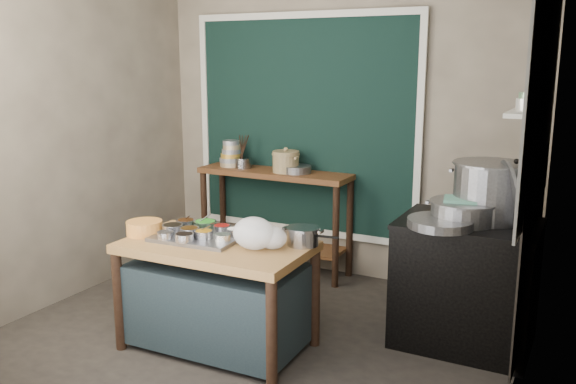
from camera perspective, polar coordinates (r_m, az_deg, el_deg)
The scene contains 30 objects.
floor at distance 4.55m, azimuth -2.93°, elevation -13.19°, with size 3.50×3.00×0.02m, color #2A2620.
back_wall at distance 5.49m, azimuth 4.96°, elevation 6.55°, with size 3.50×0.02×2.80m, color gray.
left_wall at distance 5.26m, azimuth -19.97°, elevation 5.60°, with size 0.02×3.00×2.80m, color gray.
right_wall at distance 3.59m, azimuth 21.84°, elevation 2.63°, with size 0.02×3.00×2.80m, color gray.
curtain_panel at distance 5.60m, azimuth 1.46°, elevation 6.19°, with size 2.10×0.02×1.90m, color black.
curtain_frame at distance 5.59m, azimuth 1.42°, elevation 6.18°, with size 2.22×0.03×2.02m, color beige, non-canonical shape.
tile_panel at distance 4.10m, azimuth 22.83°, elevation 9.99°, with size 0.02×1.70×1.70m, color #B2B2AA.
soot_patch at distance 4.38m, azimuth 21.75°, elevation -5.15°, with size 0.01×1.30×1.30m, color black.
wall_shelf at distance 4.42m, azimuth 21.55°, elevation 6.94°, with size 0.22×0.70×0.03m, color beige.
prep_table at distance 4.23m, azimuth -6.63°, elevation -9.61°, with size 1.25×0.72×0.75m, color olive.
back_counter at distance 5.69m, azimuth -1.24°, elevation -2.69°, with size 1.45×0.40×0.95m, color brown.
stove_block at distance 4.42m, azimuth 16.26°, elevation -8.36°, with size 0.90×0.68×0.85m, color black.
stove_top at distance 4.29m, azimuth 16.61°, elevation -2.84°, with size 0.92×0.69×0.03m, color black.
condiment_tray at distance 4.21m, azimuth -8.37°, elevation -4.17°, with size 0.58×0.42×0.03m, color gray.
condiment_bowls at distance 4.22m, azimuth -8.52°, elevation -3.56°, with size 0.55×0.44×0.06m.
yellow_basin at distance 4.37m, azimuth -13.28°, elevation -3.27°, with size 0.25×0.25×0.10m, color orange.
saucepan at distance 4.02m, azimuth 1.40°, elevation -4.15°, with size 0.22×0.22×0.12m, color gray, non-canonical shape.
plastic_bag_a at distance 3.93m, azimuth -3.21°, elevation -3.87°, with size 0.28×0.24×0.21m, color white.
plastic_bag_b at distance 3.94m, azimuth -1.52°, elevation -4.29°, with size 0.20×0.17×0.15m, color white.
bowl_stack at distance 5.82m, azimuth -5.35°, elevation 3.48°, with size 0.22×0.22×0.25m.
utensil_cup at distance 5.72m, azimuth -4.22°, elevation 2.72°, with size 0.16×0.16×0.10m, color gray.
ceramic_crock at distance 5.49m, azimuth -0.21°, elevation 2.75°, with size 0.26×0.26×0.17m, color #977E52, non-canonical shape.
wide_bowl at distance 5.46m, azimuth 0.85°, elevation 2.14°, with size 0.26×0.26×0.06m, color gray.
stock_pot at distance 4.32m, azimuth 18.30°, elevation 0.06°, with size 0.51×0.51×0.40m, color gray, non-canonical shape.
pot_lid at distance 4.21m, azimuth 20.12°, elevation -0.09°, with size 0.45×0.45×0.02m, color gray.
steamer at distance 4.22m, azimuth 16.07°, elevation -1.80°, with size 0.46×0.46×0.15m, color gray, non-canonical shape.
green_cloth at distance 4.20m, azimuth 16.14°, elevation -0.70°, with size 0.26×0.20×0.02m, color #4A8367.
shallow_pan at distance 4.08m, azimuth 14.07°, elevation -2.83°, with size 0.43×0.43×0.06m, color gray.
shelf_bowl_stack at distance 4.35m, azimuth 21.52°, elevation 7.82°, with size 0.15×0.15×0.12m.
shelf_bowl_green at distance 4.67m, azimuth 21.94°, elevation 7.62°, with size 0.13×0.13×0.05m, color gray.
Camera 1 is at (2.10, -3.53, 1.95)m, focal length 38.00 mm.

